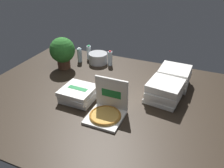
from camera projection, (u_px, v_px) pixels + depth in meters
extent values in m
cube|color=#2D2319|center=(105.00, 98.00, 2.71)|extent=(3.20, 2.40, 0.02)
cube|color=white|center=(105.00, 117.00, 2.36)|extent=(0.37, 0.37, 0.03)
cylinder|color=gold|center=(105.00, 116.00, 2.35)|extent=(0.33, 0.33, 0.02)
torus|color=#B1712A|center=(105.00, 115.00, 2.34)|extent=(0.33, 0.33, 0.02)
cube|color=white|center=(112.00, 93.00, 2.40)|extent=(0.37, 0.04, 0.37)
cube|color=#197A38|center=(111.00, 94.00, 2.39)|extent=(0.22, 0.01, 0.09)
cube|color=white|center=(80.00, 97.00, 2.67)|extent=(0.37, 0.37, 0.05)
cube|color=#197A38|center=(79.00, 95.00, 2.65)|extent=(0.24, 0.07, 0.00)
cube|color=white|center=(79.00, 94.00, 2.63)|extent=(0.40, 0.40, 0.05)
cube|color=#197A38|center=(79.00, 92.00, 2.62)|extent=(0.24, 0.09, 0.00)
cube|color=white|center=(78.00, 90.00, 2.61)|extent=(0.37, 0.37, 0.05)
cube|color=#197A38|center=(78.00, 88.00, 2.60)|extent=(0.24, 0.07, 0.00)
cube|color=white|center=(163.00, 98.00, 2.65)|extent=(0.41, 0.41, 0.05)
cube|color=white|center=(164.00, 95.00, 2.62)|extent=(0.40, 0.40, 0.05)
cube|color=white|center=(164.00, 91.00, 2.59)|extent=(0.39, 0.39, 0.05)
cube|color=#197A38|center=(164.00, 90.00, 2.58)|extent=(0.24, 0.08, 0.00)
cube|color=white|center=(166.00, 87.00, 2.58)|extent=(0.41, 0.41, 0.05)
cube|color=white|center=(166.00, 84.00, 2.54)|extent=(0.41, 0.41, 0.05)
cube|color=white|center=(173.00, 84.00, 2.94)|extent=(0.37, 0.37, 0.05)
cube|color=#197A38|center=(173.00, 82.00, 2.93)|extent=(0.24, 0.07, 0.00)
cube|color=white|center=(173.00, 81.00, 2.91)|extent=(0.38, 0.38, 0.05)
cube|color=#197A38|center=(174.00, 79.00, 2.90)|extent=(0.24, 0.08, 0.00)
cube|color=white|center=(175.00, 77.00, 2.89)|extent=(0.39, 0.39, 0.05)
cube|color=white|center=(175.00, 73.00, 2.87)|extent=(0.39, 0.39, 0.05)
cube|color=#197A38|center=(175.00, 71.00, 2.86)|extent=(0.24, 0.08, 0.00)
cube|color=white|center=(175.00, 70.00, 2.85)|extent=(0.38, 0.38, 0.05)
cylinder|color=#B7BABF|center=(98.00, 58.00, 3.51)|extent=(0.29, 0.29, 0.16)
cylinder|color=silver|center=(80.00, 55.00, 3.53)|extent=(0.07, 0.07, 0.22)
cylinder|color=white|center=(79.00, 48.00, 3.47)|extent=(0.04, 0.04, 0.02)
cylinder|color=silver|center=(110.00, 58.00, 3.43)|extent=(0.07, 0.07, 0.22)
cylinder|color=red|center=(110.00, 51.00, 3.37)|extent=(0.04, 0.04, 0.02)
cylinder|color=white|center=(89.00, 53.00, 3.63)|extent=(0.07, 0.07, 0.22)
cylinder|color=#239951|center=(89.00, 46.00, 3.57)|extent=(0.04, 0.04, 0.02)
cylinder|color=#513323|center=(64.00, 64.00, 3.37)|extent=(0.19, 0.19, 0.13)
sphere|color=#2A6F29|center=(62.00, 50.00, 3.25)|extent=(0.37, 0.37, 0.37)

